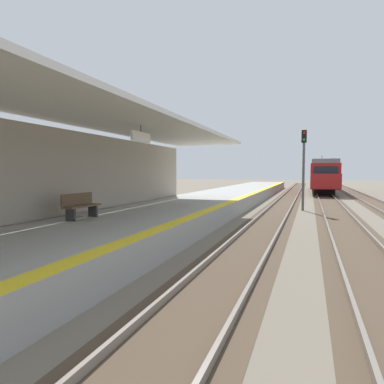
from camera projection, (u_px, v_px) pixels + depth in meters
name	position (u px, v px, depth m)	size (l,w,h in m)	color
station_platform	(172.00, 215.00, 16.34)	(5.00, 80.00, 0.91)	#999993
station_building_with_canopy	(58.00, 168.00, 11.43)	(4.85, 24.00, 4.43)	#4C4C4C
track_pair_nearest_platform	(273.00, 216.00, 18.68)	(2.34, 120.00, 0.16)	#4C3D2D
track_pair_middle	(340.00, 219.00, 17.56)	(2.34, 120.00, 0.16)	#4C3D2D
approaching_train	(323.00, 175.00, 42.19)	(2.93, 19.60, 4.76)	maroon
rail_signal_post	(304.00, 161.00, 21.75)	(0.32, 0.34, 5.20)	#4C4C4C
platform_bench	(80.00, 205.00, 11.64)	(0.45, 1.60, 0.88)	brown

